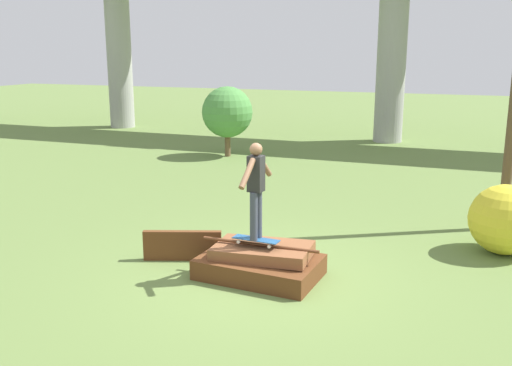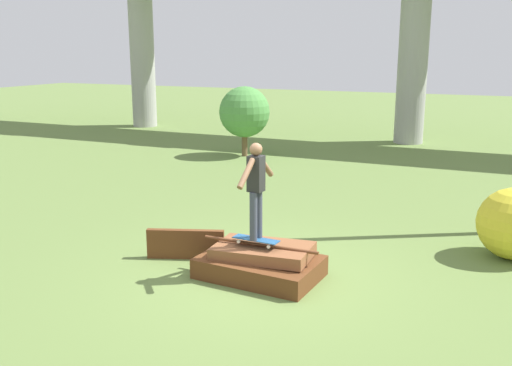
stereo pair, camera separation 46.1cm
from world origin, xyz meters
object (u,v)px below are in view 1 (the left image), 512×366
Objects in this scene: skateboard at (256,240)px; tree_behind_left at (227,112)px; skater at (256,185)px; bush_yellow_flowering at (505,220)px.

tree_behind_left is (-4.58, 9.49, 0.85)m from skateboard.
bush_yellow_flowering is (3.71, 2.58, -0.89)m from skater.
skater is at bearing 0.00° from skateboard.
tree_behind_left is at bearing 115.75° from skateboard.
skateboard is 4.52m from bush_yellow_flowering.
bush_yellow_flowering is at bearing 34.82° from skateboard.
skater is 1.22× the size of bush_yellow_flowering.
skateboard is at bearing -145.18° from bush_yellow_flowering.
tree_behind_left is at bearing 140.17° from bush_yellow_flowering.
skateboard is 0.33× the size of tree_behind_left.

